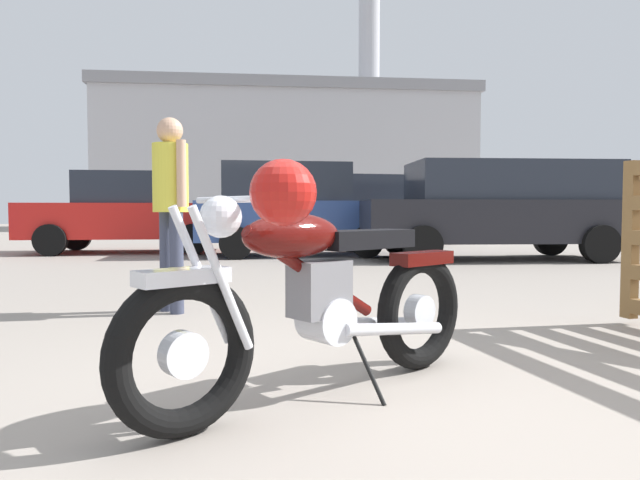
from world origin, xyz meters
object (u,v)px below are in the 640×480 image
(white_estate_far, at_px, (310,209))
(silver_sedan_mid, at_px, (293,209))
(vintage_motorcycle, at_px, (318,294))
(dark_sedan_left, at_px, (499,207))
(bystander, at_px, (171,193))
(blue_hatchback_right, at_px, (131,213))
(red_hatchback_near, at_px, (377,209))

(white_estate_far, bearing_deg, silver_sedan_mid, 83.19)
(vintage_motorcycle, distance_m, dark_sedan_left, 8.41)
(bystander, height_order, silver_sedan_mid, silver_sedan_mid)
(blue_hatchback_right, bearing_deg, dark_sedan_left, -20.85)
(vintage_motorcycle, relative_size, red_hatchback_near, 0.47)
(bystander, bearing_deg, red_hatchback_near, -147.34)
(silver_sedan_mid, bearing_deg, red_hatchback_near, 53.34)
(bystander, xyz_separation_m, white_estate_far, (3.50, 12.01, -0.10))
(blue_hatchback_right, bearing_deg, red_hatchback_near, 20.85)
(blue_hatchback_right, xyz_separation_m, red_hatchback_near, (5.92, 1.73, 0.08))
(red_hatchback_near, bearing_deg, blue_hatchback_right, 14.64)
(vintage_motorcycle, bearing_deg, blue_hatchback_right, -109.29)
(silver_sedan_mid, relative_size, red_hatchback_near, 1.01)
(vintage_motorcycle, height_order, bystander, bystander)
(blue_hatchback_right, relative_size, red_hatchback_near, 1.10)
(dark_sedan_left, height_order, red_hatchback_near, red_hatchback_near)
(vintage_motorcycle, bearing_deg, white_estate_far, -130.81)
(vintage_motorcycle, distance_m, white_estate_far, 14.79)
(blue_hatchback_right, relative_size, dark_sedan_left, 0.88)
(bystander, bearing_deg, dark_sedan_left, -171.60)
(vintage_motorcycle, bearing_deg, dark_sedan_left, -154.49)
(vintage_motorcycle, xyz_separation_m, red_hatchback_near, (3.98, 11.83, 0.43))
(red_hatchback_near, bearing_deg, silver_sedan_mid, 48.37)
(bystander, distance_m, silver_sedan_mid, 6.40)
(dark_sedan_left, xyz_separation_m, white_estate_far, (-2.00, 7.60, -0.02))
(blue_hatchback_right, bearing_deg, white_estate_far, 48.02)
(vintage_motorcycle, distance_m, silver_sedan_mid, 8.69)
(blue_hatchback_right, distance_m, dark_sedan_left, 7.39)
(dark_sedan_left, height_order, silver_sedan_mid, silver_sedan_mid)
(silver_sedan_mid, bearing_deg, vintage_motorcycle, -95.00)
(vintage_motorcycle, relative_size, bystander, 1.12)
(vintage_motorcycle, relative_size, silver_sedan_mid, 0.46)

